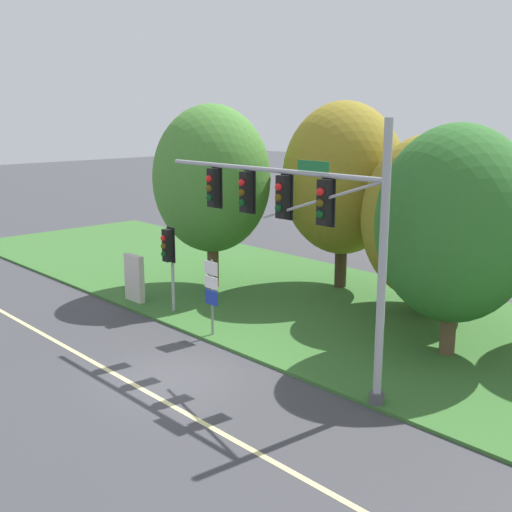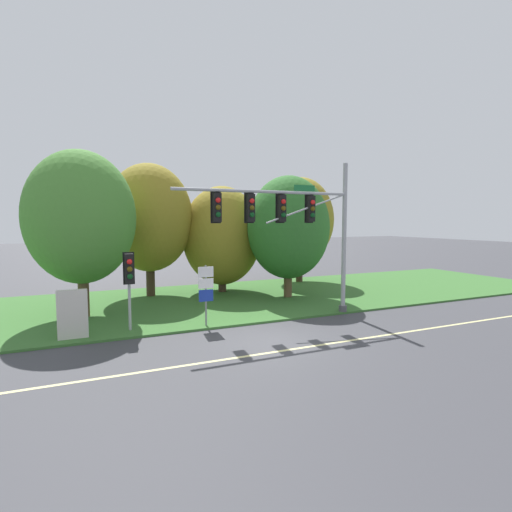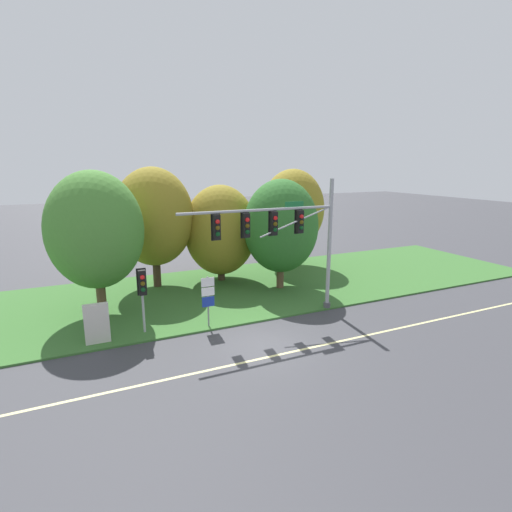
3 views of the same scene
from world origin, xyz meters
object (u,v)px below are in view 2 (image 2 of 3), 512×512
tree_behind_signpost (222,236)px  tree_tall_centre (300,220)px  traffic_signal_mast (293,219)px  info_kiosk (73,314)px  pedestrian_signal_near_kerb (129,274)px  tree_nearest_road (81,218)px  tree_mid_verge (288,228)px  route_sign_post (206,288)px  tree_left_of_mast (149,218)px

tree_behind_signpost → tree_tall_centre: size_ratio=0.87×
traffic_signal_mast → info_kiosk: 10.16m
tree_behind_signpost → traffic_signal_mast: bearing=-84.7°
pedestrian_signal_near_kerb → info_kiosk: size_ratio=1.72×
tree_nearest_road → tree_tall_centre: (14.93, 5.26, -0.10)m
tree_nearest_road → tree_mid_verge: bearing=1.7°
pedestrian_signal_near_kerb → route_sign_post: size_ratio=1.24×
tree_behind_signpost → info_kiosk: (-8.72, -7.37, -2.65)m
tree_nearest_road → tree_mid_verge: size_ratio=1.09×
tree_tall_centre → tree_left_of_mast: bearing=-173.8°
traffic_signal_mast → pedestrian_signal_near_kerb: bearing=174.6°
tree_behind_signpost → tree_mid_verge: tree_mid_verge is taller
traffic_signal_mast → pedestrian_signal_near_kerb: (-7.29, 0.70, -2.25)m
tree_left_of_mast → tree_mid_verge: size_ratio=1.11×
tree_mid_verge → info_kiosk: tree_mid_verge is taller
route_sign_post → info_kiosk: size_ratio=1.38×
pedestrian_signal_near_kerb → tree_mid_verge: bearing=22.0°
tree_tall_centre → info_kiosk: bearing=-149.8°
info_kiosk → tree_nearest_road: bearing=82.9°
route_sign_post → info_kiosk: 5.32m
tree_left_of_mast → info_kiosk: bearing=-118.8°
tree_behind_signpost → tree_mid_verge: (2.98, -3.33, 0.55)m
route_sign_post → tree_nearest_road: (-4.81, 4.00, 3.06)m
route_sign_post → info_kiosk: route_sign_post is taller
traffic_signal_mast → info_kiosk: size_ratio=4.62×
tree_left_of_mast → tree_behind_signpost: 4.61m
tree_nearest_road → tree_left_of_mast: bearing=46.9°
tree_behind_signpost → pedestrian_signal_near_kerb: bearing=-132.4°
tree_mid_verge → pedestrian_signal_near_kerb: bearing=-158.0°
tree_nearest_road → tree_mid_verge: tree_nearest_road is taller
traffic_signal_mast → pedestrian_signal_near_kerb: traffic_signal_mast is taller
route_sign_post → tree_tall_centre: size_ratio=0.34×
pedestrian_signal_near_kerb → info_kiosk: 2.61m
traffic_signal_mast → tree_behind_signpost: size_ratio=1.30×
tree_nearest_road → tree_left_of_mast: size_ratio=0.98×
tree_nearest_road → tree_left_of_mast: (3.80, 4.06, 0.02)m
traffic_signal_mast → route_sign_post: size_ratio=3.34×
tree_nearest_road → tree_behind_signpost: tree_nearest_road is taller
tree_left_of_mast → pedestrian_signal_near_kerb: bearing=-105.5°
tree_nearest_road → tree_behind_signpost: size_ratio=1.16×
route_sign_post → tree_left_of_mast: (-1.01, 8.06, 3.07)m
tree_left_of_mast → tree_tall_centre: tree_left_of_mast is taller
route_sign_post → tree_left_of_mast: 8.68m
traffic_signal_mast → route_sign_post: (-4.18, 0.23, -3.00)m
traffic_signal_mast → pedestrian_signal_near_kerb: size_ratio=2.68×
tree_mid_verge → tree_behind_signpost: bearing=131.8°
pedestrian_signal_near_kerb → route_sign_post: bearing=-8.6°
pedestrian_signal_near_kerb → tree_behind_signpost: 9.80m
tree_nearest_road → info_kiosk: 5.30m
tree_left_of_mast → tree_tall_centre: 11.19m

